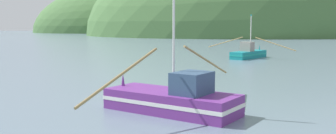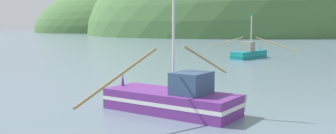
% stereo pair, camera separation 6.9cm
% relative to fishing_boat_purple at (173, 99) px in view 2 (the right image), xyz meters
% --- Properties ---
extents(hill_far_left, '(110.48, 88.39, 56.93)m').
position_rel_fishing_boat_purple_xyz_m(hill_far_left, '(34.34, 208.99, -0.69)').
color(hill_far_left, '#47703D').
rests_on(hill_far_left, ground).
extents(hill_mid_left, '(145.77, 116.62, 83.95)m').
position_rel_fishing_boat_purple_xyz_m(hill_mid_left, '(77.31, 138.81, -0.69)').
color(hill_mid_left, '#47703D').
rests_on(hill_mid_left, ground).
extents(fishing_boat_purple, '(9.87, 8.33, 6.97)m').
position_rel_fishing_boat_purple_xyz_m(fishing_boat_purple, '(0.00, 0.00, 0.00)').
color(fishing_boat_purple, '#6B2D84').
rests_on(fishing_boat_purple, ground).
extents(fishing_boat_teal, '(7.38, 10.53, 5.78)m').
position_rel_fishing_boat_purple_xyz_m(fishing_boat_teal, '(18.47, 27.14, -0.04)').
color(fishing_boat_teal, '#147F84').
rests_on(fishing_boat_teal, ground).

